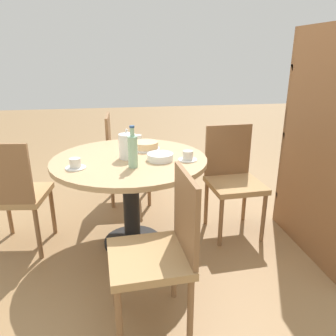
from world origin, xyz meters
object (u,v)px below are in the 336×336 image
bookshelf (334,150)px  coffee_pot (127,145)px  water_bottle (133,151)px  chair_c (123,155)px  cup_c (138,140)px  cup_b (188,156)px  chair_d (14,193)px  chair_b (233,177)px  cup_a (75,164)px  cake_main (146,146)px  chair_a (161,249)px

bookshelf → coffee_pot: bookshelf is taller
bookshelf → water_bottle: 1.40m
chair_c → cup_c: size_ratio=6.50×
chair_c → cup_b: chair_c is taller
chair_d → water_bottle: water_bottle is taller
bookshelf → coffee_pot: bearing=77.5°
chair_d → water_bottle: size_ratio=3.13×
chair_b → cup_a: 1.27m
chair_b → water_bottle: 0.96m
cake_main → cup_c: cup_c is taller
chair_d → cup_b: size_ratio=6.50×
chair_b → chair_c: 1.15m
cup_b → cup_c: size_ratio=1.00×
cake_main → cup_a: bearing=-53.2°
coffee_pot → chair_d: bearing=-92.9°
chair_a → cup_a: size_ratio=6.50×
chair_c → bookshelf: bearing=-126.9°
bookshelf → water_bottle: size_ratio=5.76×
cup_b → chair_a: bearing=-22.4°
chair_a → coffee_pot: 0.92m
chair_b → bookshelf: bearing=-39.7°
cup_a → cup_c: bearing=142.1°
chair_b → cup_b: (0.23, -0.44, 0.27)m
cake_main → bookshelf: bearing=67.7°
cup_a → cup_b: same height
coffee_pot → cup_c: size_ratio=1.60×
chair_c → cup_a: 1.11m
bookshelf → chair_a: bearing=112.1°
chair_a → chair_b: same height
cup_a → cup_c: size_ratio=1.00×
water_bottle → cup_c: size_ratio=2.08×
cake_main → cup_a: cup_a is taller
chair_d → cake_main: size_ratio=3.86×
coffee_pot → cup_b: 0.45m
water_bottle → cake_main: water_bottle is taller
chair_c → cake_main: 0.72m
chair_b → chair_c: bearing=136.7°
chair_d → chair_c: bearing=-128.3°
chair_b → cake_main: size_ratio=3.86×
chair_c → water_bottle: 1.12m
chair_c → cup_c: 0.53m
chair_c → coffee_pot: 0.92m
chair_d → coffee_pot: 0.91m
chair_a → chair_c: 1.71m
chair_a → chair_d: size_ratio=1.00×
chair_a → cake_main: bearing=175.2°
cake_main → coffee_pot: bearing=-36.2°
cup_c → bookshelf: bearing=61.1°
water_bottle → cup_b: bearing=102.5°
cake_main → cup_a: size_ratio=1.68×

